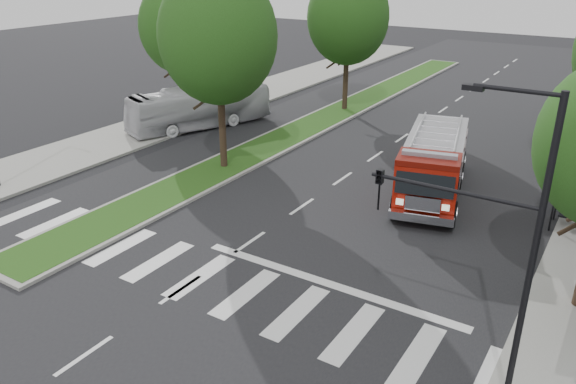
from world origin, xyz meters
name	(u,v)px	position (x,y,z in m)	size (l,w,h in m)	color
ground	(250,242)	(0.00, 0.00, 0.00)	(140.00, 140.00, 0.00)	black
sidewalk_left	(160,125)	(-14.50, 10.00, 0.07)	(5.00, 80.00, 0.15)	gray
median	(331,116)	(-6.00, 18.00, 0.08)	(3.00, 50.00, 0.15)	gray
tree_median_near	(218,36)	(-6.00, 6.00, 6.81)	(5.80, 5.80, 10.16)	black
tree_median_far	(348,17)	(-6.00, 20.00, 6.49)	(5.60, 5.60, 9.72)	black
tree_left_mid	(180,27)	(-14.00, 12.00, 6.16)	(5.20, 5.20, 9.16)	black
streetlight_right_near	(495,230)	(9.61, -3.50, 4.67)	(4.08, 0.22, 8.00)	black
fire_engine	(433,164)	(4.35, 8.65, 1.45)	(4.52, 9.09, 3.03)	#600C05
city_bus	(200,107)	(-12.00, 11.20, 1.33)	(2.23, 9.53, 2.66)	silver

